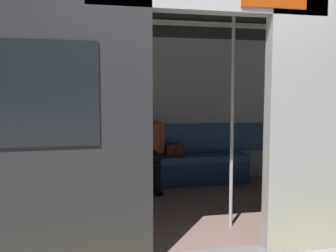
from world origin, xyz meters
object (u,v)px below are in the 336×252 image
Objects in this scene: train_car at (170,78)px; handbag at (174,150)px; grab_pole_far at (232,121)px; book at (121,157)px; person_seated at (146,143)px; grab_pole_door at (148,123)px; bench_seat at (159,164)px.

train_car is 1.56m from handbag.
handbag is 0.12× the size of grab_pole_far.
person_seated is at bearing 176.30° from book.
book is at bearing -14.90° from person_seated.
book is 0.10× the size of grab_pole_door.
bench_seat is at bearing -173.07° from book.
grab_pole_door is (-0.12, 1.81, 0.64)m from book.
person_seated is 0.48m from handbag.
grab_pole_door is (0.37, 0.70, -0.45)m from train_car.
book is (0.79, 0.02, -0.07)m from handbag.
handbag is at bearing -167.23° from book.
grab_pole_far is (-0.86, -0.06, 0.00)m from grab_pole_door.
person_seated is 5.29× the size of book.
book is (0.55, -0.04, 0.12)m from bench_seat.
person_seated reaches higher than handbag.
grab_pole_door reaches higher than person_seated.
grab_pole_far is (-0.62, 1.66, 0.43)m from person_seated.
grab_pole_door is (0.24, 1.72, 0.43)m from person_seated.
grab_pole_door is (0.68, 1.83, 0.57)m from handbag.
book is 2.11m from grab_pole_far.
train_car is 2.36× the size of bench_seat.
grab_pole_door is at bearing 76.36° from bench_seat.
train_car is at bearing 124.68° from book.
bench_seat is (-0.07, -1.07, -1.21)m from train_car.
person_seated is at bearing 14.75° from handbag.
person_seated is at bearing -69.41° from grab_pole_far.
handbag is 0.12× the size of grab_pole_door.
book is at bearing -60.89° from grab_pole_far.
train_car is at bearing -117.45° from grab_pole_door.
handbag is at bearing -105.33° from train_car.
bench_seat is 0.31m from handbag.
person_seated is 4.48× the size of handbag.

